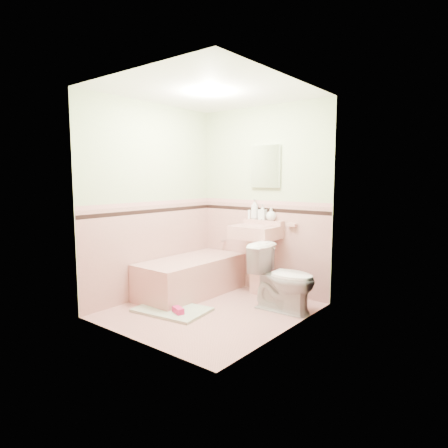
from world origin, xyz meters
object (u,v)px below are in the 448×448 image
Objects in this scene: medicine_cabinet at (265,166)px; sink at (256,260)px; bathtub at (191,277)px; soap_bottle_left at (255,209)px; soap_bottle_mid at (263,212)px; bucket at (280,288)px; soap_bottle_right at (271,214)px; shoe at (178,310)px; toilet at (283,278)px.

sink is at bearing -90.00° from medicine_cabinet.
sink is at bearing 37.93° from bathtub.
soap_bottle_left is 0.13m from soap_bottle_mid.
bucket is at bearing -7.57° from soap_bottle_mid.
sink is at bearing -85.18° from soap_bottle_mid.
bucket is at bearing -13.48° from medicine_cabinet.
soap_bottle_right is (0.14, 0.00, -0.02)m from soap_bottle_mid.
soap_bottle_mid is 1.03m from bucket.
sink reaches higher than bucket.
sink is at bearing 100.13° from shoe.
bathtub is 0.89m from sink.
toilet is (0.63, -0.51, -0.70)m from soap_bottle_mid.
medicine_cabinet is 2.19m from shoe.
sink is at bearing -155.27° from bucket.
soap_bottle_left is at bearing 174.60° from bucket.
soap_bottle_left is at bearing 180.00° from soap_bottle_right.
soap_bottle_mid is 0.27× the size of toilet.
medicine_cabinet is 2.67× the size of soap_bottle_mid.
medicine_cabinet reaches higher than soap_bottle_left.
bathtub is 0.86m from shoe.
medicine_cabinet reaches higher than soap_bottle_mid.
soap_bottle_mid reaches higher than bucket.
shoe is at bearing -92.80° from soap_bottle_left.
soap_bottle_mid is (0.66, 0.71, 0.87)m from bathtub.
soap_bottle_left is (0.54, 0.71, 0.90)m from bathtub.
soap_bottle_left is at bearing 128.60° from sink.
bucket is at bearing -13.12° from soap_bottle_right.
soap_bottle_left is at bearing 52.54° from toilet.
medicine_cabinet is at bearing 165.98° from soap_bottle_right.
soap_bottle_right reaches higher than sink.
soap_bottle_left is 1.17m from toilet.
bathtub is 5.46× the size of soap_bottle_left.
toilet reaches higher than bucket.
soap_bottle_right is (0.80, 0.71, 0.85)m from bathtub.
shoe is at bearing -99.78° from sink.
soap_bottle_left reaches higher than soap_bottle_right.
medicine_cabinet is at bearing 90.00° from sink.
bathtub is at bearing -138.42° from soap_bottle_right.
soap_bottle_left reaches higher than bucket.
soap_bottle_left is 0.27m from soap_bottle_right.
soap_bottle_right is 1.77m from shoe.
soap_bottle_right is 0.99m from toilet.
sink is (0.68, 0.53, 0.24)m from bathtub.
sink reaches higher than shoe.
soap_bottle_left reaches higher than toilet.
medicine_cabinet is at bearing 47.42° from bathtub.
soap_bottle_left is 1.65× the size of shoe.
soap_bottle_right is at bearing 40.54° from toilet.
toilet is at bearing -34.11° from soap_bottle_left.
toilet is (0.76, -0.51, -0.74)m from soap_bottle_left.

